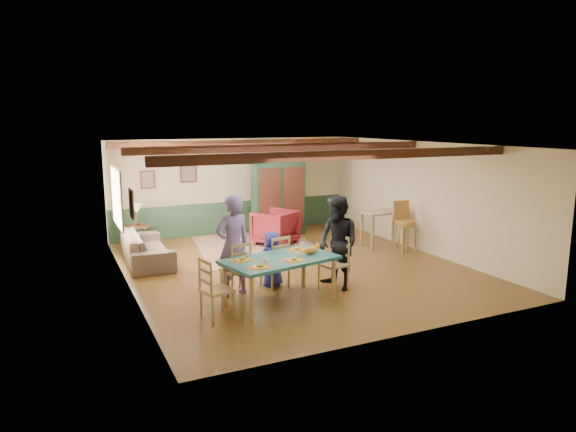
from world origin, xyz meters
name	(u,v)px	position (x,y,z in m)	size (l,w,h in m)	color
floor	(294,267)	(0.00, 0.00, 0.00)	(8.00, 8.00, 0.00)	#563918
wall_back	(234,186)	(0.00, 4.00, 1.35)	(7.00, 0.02, 2.70)	beige
wall_left	(126,220)	(-3.50, 0.00, 1.35)	(0.02, 8.00, 2.70)	beige
wall_right	(423,197)	(3.50, 0.00, 1.35)	(0.02, 8.00, 2.70)	beige
ceiling	(294,144)	(0.00, 0.00, 2.70)	(7.00, 8.00, 0.02)	white
wainscot_back	(234,217)	(0.00, 3.98, 0.45)	(6.95, 0.03, 0.90)	#213D29
ceiling_beam_front	(352,155)	(0.00, -2.30, 2.61)	(6.95, 0.16, 0.16)	#34180E
ceiling_beam_mid	(286,148)	(0.00, 0.40, 2.61)	(6.95, 0.16, 0.16)	#34180E
ceiling_beam_back	(245,143)	(0.00, 3.00, 2.61)	(6.95, 0.16, 0.16)	#34180E
window_left	(116,197)	(-3.47, 1.70, 1.55)	(0.06, 1.60, 1.30)	white
picture_left_wall	(132,204)	(-3.47, -0.60, 1.75)	(0.04, 0.42, 0.52)	gray
picture_back_a	(188,172)	(-1.30, 3.97, 1.80)	(0.45, 0.04, 0.55)	gray
picture_back_b	(148,180)	(-2.40, 3.97, 1.65)	(0.38, 0.04, 0.48)	gray
dining_table	(280,281)	(-1.20, -1.94, 0.41)	(1.96, 1.09, 0.82)	#1B5654
dining_chair_far_left	(236,269)	(-1.78, -1.25, 0.52)	(0.46, 0.48, 1.04)	#9A7F4D
dining_chair_far_right	(275,261)	(-0.93, -1.08, 0.52)	(0.46, 0.48, 1.04)	#9A7F4D
dining_chair_end_left	(217,289)	(-2.43, -2.19, 0.52)	(0.46, 0.48, 1.04)	#9A7F4D
dining_chair_end_right	(333,263)	(0.03, -1.68, 0.52)	(0.46, 0.48, 1.04)	#9A7F4D
person_man	(233,246)	(-1.80, -1.17, 0.94)	(0.69, 0.45, 1.88)	slate
person_woman	(338,243)	(0.14, -1.66, 0.90)	(0.88, 0.68, 1.80)	black
person_child	(272,259)	(-0.95, -0.99, 0.55)	(0.54, 0.35, 1.10)	navy
cat	(311,249)	(-0.59, -1.92, 0.92)	(0.39, 0.15, 0.20)	orange
place_setting_near_left	(260,264)	(-1.73, -2.32, 0.87)	(0.44, 0.33, 0.11)	gold
place_setting_near_center	(294,258)	(-1.04, -2.18, 0.87)	(0.44, 0.33, 0.11)	gold
place_setting_far_left	(242,257)	(-1.84, -1.79, 0.87)	(0.44, 0.33, 0.11)	gold
place_setting_far_right	(298,247)	(-0.66, -1.55, 0.87)	(0.44, 0.33, 0.11)	gold
area_rug	(258,248)	(-0.08, 1.96, 0.01)	(2.92, 3.47, 0.01)	#C5B88F
armoire	(278,196)	(1.04, 3.19, 1.11)	(1.58, 0.63, 2.23)	black
armchair	(275,227)	(0.49, 2.16, 0.45)	(0.97, 0.99, 0.90)	#4C0F17
sofa	(146,248)	(-2.88, 1.77, 0.35)	(2.36, 0.92, 0.69)	#44342A
end_table	(138,237)	(-2.84, 3.23, 0.30)	(0.48, 0.48, 0.59)	#34180E
table_lamp	(137,215)	(-2.84, 3.23, 0.86)	(0.30, 0.30, 0.54)	#D2C588
counter_table	(383,229)	(2.90, 0.75, 0.46)	(1.11, 0.65, 0.93)	#B7AB8E
bar_stool_left	(405,228)	(2.92, -0.11, 0.64)	(0.46, 0.50, 1.29)	#AD8043
bar_stool_right	(408,229)	(3.27, 0.22, 0.52)	(0.37, 0.40, 1.04)	#AD8043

